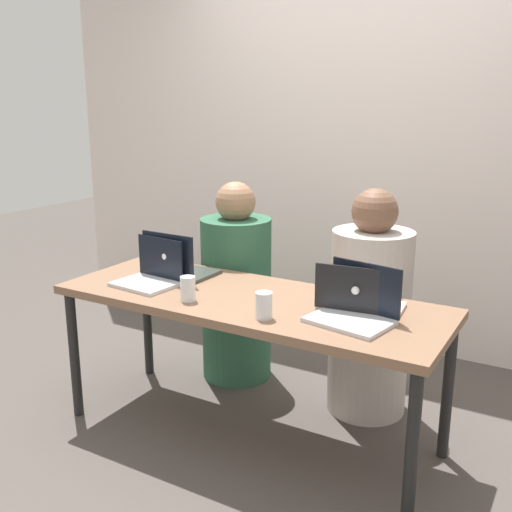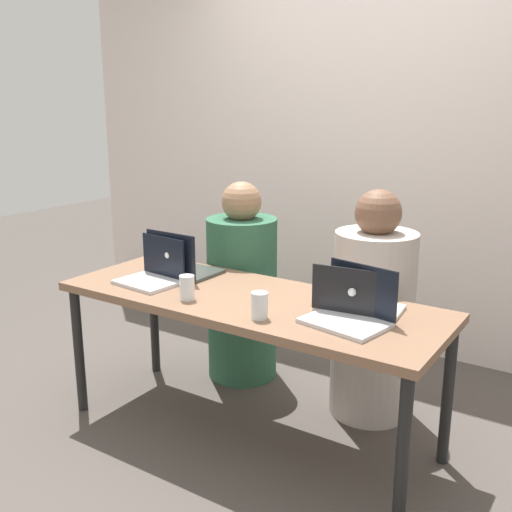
# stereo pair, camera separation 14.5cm
# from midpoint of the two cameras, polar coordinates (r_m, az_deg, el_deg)

# --- Properties ---
(ground_plane) EXTENTS (12.00, 12.00, 0.00)m
(ground_plane) POSITION_cam_midpoint_polar(r_m,az_deg,el_deg) (3.07, -2.06, -16.54)
(ground_plane) COLOR #4D4641
(back_wall) EXTENTS (4.77, 0.10, 2.56)m
(back_wall) POSITION_cam_midpoint_polar(r_m,az_deg,el_deg) (3.95, 9.32, 10.03)
(back_wall) COLOR silver
(back_wall) RESTS_ON ground
(desk) EXTENTS (1.83, 0.67, 0.71)m
(desk) POSITION_cam_midpoint_polar(r_m,az_deg,el_deg) (2.79, -2.19, -5.14)
(desk) COLOR brown
(desk) RESTS_ON ground
(person_on_left) EXTENTS (0.43, 0.43, 1.15)m
(person_on_left) POSITION_cam_midpoint_polar(r_m,az_deg,el_deg) (3.46, -3.09, -3.48)
(person_on_left) COLOR #2E5F44
(person_on_left) RESTS_ON ground
(person_on_right) EXTENTS (0.51, 0.51, 1.17)m
(person_on_right) POSITION_cam_midpoint_polar(r_m,az_deg,el_deg) (3.11, 9.45, -5.60)
(person_on_right) COLOR #B9AEA4
(person_on_right) RESTS_ON ground
(laptop_front_left) EXTENTS (0.31, 0.27, 0.22)m
(laptop_front_left) POSITION_cam_midpoint_polar(r_m,az_deg,el_deg) (3.00, -11.37, -1.75)
(laptop_front_left) COLOR silver
(laptop_front_left) RESTS_ON desk
(laptop_front_right) EXTENTS (0.36, 0.30, 0.23)m
(laptop_front_right) POSITION_cam_midpoint_polar(r_m,az_deg,el_deg) (2.49, 7.78, -5.04)
(laptop_front_right) COLOR silver
(laptop_front_right) RESTS_ON desk
(laptop_back_left) EXTENTS (0.32, 0.29, 0.24)m
(laptop_back_left) POSITION_cam_midpoint_polar(r_m,az_deg,el_deg) (3.10, -8.72, -1.02)
(laptop_back_left) COLOR #373D38
(laptop_back_left) RESTS_ON desk
(laptop_back_right) EXTENTS (0.38, 0.27, 0.21)m
(laptop_back_right) POSITION_cam_midpoint_polar(r_m,az_deg,el_deg) (2.61, 8.27, -4.21)
(laptop_back_right) COLOR silver
(laptop_back_right) RESTS_ON desk
(water_glass_left) EXTENTS (0.07, 0.07, 0.11)m
(water_glass_left) POSITION_cam_midpoint_polar(r_m,az_deg,el_deg) (2.73, -8.02, -3.27)
(water_glass_left) COLOR white
(water_glass_left) RESTS_ON desk
(water_glass_right) EXTENTS (0.07, 0.07, 0.11)m
(water_glass_right) POSITION_cam_midpoint_polar(r_m,az_deg,el_deg) (2.49, -0.92, -4.90)
(water_glass_right) COLOR white
(water_glass_right) RESTS_ON desk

